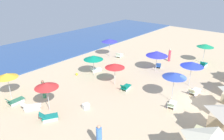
{
  "coord_description": "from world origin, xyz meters",
  "views": [
    {
      "loc": [
        -16.51,
        -4.54,
        9.56
      ],
      "look_at": [
        -1.6,
        8.09,
        1.28
      ],
      "focal_mm": 33.33,
      "sensor_mm": 36.0,
      "label": 1
    }
  ],
  "objects_px": {
    "umbrella_3": "(157,53)",
    "lounge_chair_6_0": "(48,117)",
    "umbrella_6": "(46,85)",
    "umbrella_8": "(205,46)",
    "umbrella_0": "(192,64)",
    "beachgoer_0": "(44,89)",
    "lounge_chair_4_0": "(15,101)",
    "lounge_chair_8_0": "(204,64)",
    "lounge_chair_3_0": "(158,65)",
    "umbrella_4": "(7,75)",
    "umbrella_5": "(175,75)",
    "lounge_chair_0_0": "(194,91)",
    "lounge_chair_7_0": "(95,69)",
    "umbrella_7": "(93,57)",
    "cooler_box_0": "(86,106)",
    "beach_ball_1": "(77,74)",
    "lounge_chair_2_0": "(119,55)",
    "lounge_chair_1_0": "(126,87)",
    "umbrella_2": "(110,40)",
    "lounge_chair_6_1": "(31,106)",
    "lounge_chair_5_0": "(172,104)",
    "beachgoer_2": "(99,137)",
    "beachgoer_1": "(170,55)"
  },
  "relations": [
    {
      "from": "umbrella_3",
      "to": "lounge_chair_6_0",
      "type": "xyz_separation_m",
      "value": [
        -13.56,
        1.43,
        -1.84
      ]
    },
    {
      "from": "umbrella_6",
      "to": "umbrella_8",
      "type": "xyz_separation_m",
      "value": [
        18.99,
        -5.73,
        0.01
      ]
    },
    {
      "from": "umbrella_0",
      "to": "beachgoer_0",
      "type": "height_order",
      "value": "umbrella_0"
    },
    {
      "from": "lounge_chair_4_0",
      "to": "lounge_chair_8_0",
      "type": "bearing_deg",
      "value": -117.65
    },
    {
      "from": "lounge_chair_3_0",
      "to": "umbrella_4",
      "type": "bearing_deg",
      "value": 41.33
    },
    {
      "from": "umbrella_3",
      "to": "umbrella_5",
      "type": "relative_size",
      "value": 0.93
    },
    {
      "from": "umbrella_4",
      "to": "lounge_chair_8_0",
      "type": "height_order",
      "value": "umbrella_4"
    },
    {
      "from": "umbrella_8",
      "to": "lounge_chair_3_0",
      "type": "bearing_deg",
      "value": 144.92
    },
    {
      "from": "lounge_chair_0_0",
      "to": "umbrella_3",
      "type": "relative_size",
      "value": 0.64
    },
    {
      "from": "lounge_chair_7_0",
      "to": "lounge_chair_8_0",
      "type": "xyz_separation_m",
      "value": [
        9.72,
        -9.08,
        0.04
      ]
    },
    {
      "from": "umbrella_4",
      "to": "umbrella_7",
      "type": "xyz_separation_m",
      "value": [
        8.36,
        -1.99,
        -0.19
      ]
    },
    {
      "from": "cooler_box_0",
      "to": "beach_ball_1",
      "type": "xyz_separation_m",
      "value": [
        3.86,
        5.59,
        -0.07
      ]
    },
    {
      "from": "lounge_chair_2_0",
      "to": "lounge_chair_4_0",
      "type": "height_order",
      "value": "lounge_chair_2_0"
    },
    {
      "from": "lounge_chair_1_0",
      "to": "cooler_box_0",
      "type": "distance_m",
      "value": 4.74
    },
    {
      "from": "cooler_box_0",
      "to": "lounge_chair_3_0",
      "type": "bearing_deg",
      "value": -165.94
    },
    {
      "from": "lounge_chair_1_0",
      "to": "lounge_chair_2_0",
      "type": "bearing_deg",
      "value": -57.93
    },
    {
      "from": "umbrella_0",
      "to": "umbrella_2",
      "type": "xyz_separation_m",
      "value": [
        1.62,
        11.92,
        -0.04
      ]
    },
    {
      "from": "umbrella_0",
      "to": "umbrella_8",
      "type": "height_order",
      "value": "umbrella_0"
    },
    {
      "from": "umbrella_2",
      "to": "lounge_chair_7_0",
      "type": "relative_size",
      "value": 1.63
    },
    {
      "from": "umbrella_6",
      "to": "beachgoer_0",
      "type": "bearing_deg",
      "value": 66.72
    },
    {
      "from": "umbrella_0",
      "to": "lounge_chair_4_0",
      "type": "bearing_deg",
      "value": 142.29
    },
    {
      "from": "lounge_chair_4_0",
      "to": "lounge_chair_6_1",
      "type": "distance_m",
      "value": 1.88
    },
    {
      "from": "lounge_chair_6_0",
      "to": "umbrella_8",
      "type": "bearing_deg",
      "value": -73.13
    },
    {
      "from": "umbrella_2",
      "to": "lounge_chair_4_0",
      "type": "height_order",
      "value": "umbrella_2"
    },
    {
      "from": "lounge_chair_5_0",
      "to": "lounge_chair_0_0",
      "type": "bearing_deg",
      "value": -111.13
    },
    {
      "from": "umbrella_5",
      "to": "beachgoer_0",
      "type": "distance_m",
      "value": 11.37
    },
    {
      "from": "lounge_chair_2_0",
      "to": "umbrella_5",
      "type": "distance_m",
      "value": 12.52
    },
    {
      "from": "umbrella_2",
      "to": "umbrella_6",
      "type": "bearing_deg",
      "value": -159.02
    },
    {
      "from": "umbrella_2",
      "to": "umbrella_8",
      "type": "bearing_deg",
      "value": -62.03
    },
    {
      "from": "umbrella_5",
      "to": "lounge_chair_0_0",
      "type": "bearing_deg",
      "value": -21.73
    },
    {
      "from": "beach_ball_1",
      "to": "cooler_box_0",
      "type": "bearing_deg",
      "value": -124.64
    },
    {
      "from": "beachgoer_0",
      "to": "cooler_box_0",
      "type": "xyz_separation_m",
      "value": [
        1.2,
        -4.11,
        -0.62
      ]
    },
    {
      "from": "umbrella_2",
      "to": "lounge_chair_2_0",
      "type": "xyz_separation_m",
      "value": [
        0.63,
        -1.25,
        -2.02
      ]
    },
    {
      "from": "lounge_chair_8_0",
      "to": "beachgoer_0",
      "type": "bearing_deg",
      "value": 64.91
    },
    {
      "from": "umbrella_3",
      "to": "lounge_chair_7_0",
      "type": "bearing_deg",
      "value": 131.49
    },
    {
      "from": "umbrella_7",
      "to": "cooler_box_0",
      "type": "bearing_deg",
      "value": -140.89
    },
    {
      "from": "lounge_chair_1_0",
      "to": "umbrella_4",
      "type": "height_order",
      "value": "umbrella_4"
    },
    {
      "from": "lounge_chair_6_0",
      "to": "lounge_chair_8_0",
      "type": "relative_size",
      "value": 1.14
    },
    {
      "from": "umbrella_2",
      "to": "cooler_box_0",
      "type": "bearing_deg",
      "value": -147.63
    },
    {
      "from": "lounge_chair_1_0",
      "to": "lounge_chair_6_0",
      "type": "distance_m",
      "value": 7.74
    },
    {
      "from": "umbrella_4",
      "to": "beachgoer_0",
      "type": "bearing_deg",
      "value": -45.6
    },
    {
      "from": "lounge_chair_3_0",
      "to": "lounge_chair_6_1",
      "type": "xyz_separation_m",
      "value": [
        -14.79,
        3.47,
        0.03
      ]
    },
    {
      "from": "lounge_chair_8_0",
      "to": "lounge_chair_2_0",
      "type": "bearing_deg",
      "value": 22.72
    },
    {
      "from": "lounge_chair_3_0",
      "to": "umbrella_0",
      "type": "bearing_deg",
      "value": 128.08
    },
    {
      "from": "beachgoer_2",
      "to": "lounge_chair_3_0",
      "type": "bearing_deg",
      "value": -91.08
    },
    {
      "from": "umbrella_4",
      "to": "beachgoer_1",
      "type": "relative_size",
      "value": 1.47
    },
    {
      "from": "umbrella_0",
      "to": "beach_ball_1",
      "type": "height_order",
      "value": "umbrella_0"
    },
    {
      "from": "lounge_chair_3_0",
      "to": "beach_ball_1",
      "type": "bearing_deg",
      "value": 28.28
    },
    {
      "from": "umbrella_4",
      "to": "lounge_chair_7_0",
      "type": "height_order",
      "value": "umbrella_4"
    },
    {
      "from": "lounge_chair_6_0",
      "to": "lounge_chair_6_1",
      "type": "relative_size",
      "value": 0.94
    }
  ]
}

